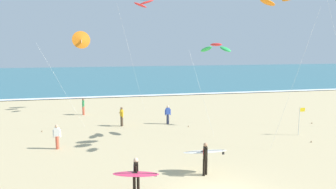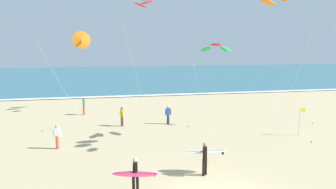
{
  "view_description": "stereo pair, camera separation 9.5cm",
  "coord_description": "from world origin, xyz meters",
  "px_view_note": "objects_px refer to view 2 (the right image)",
  "views": [
    {
      "loc": [
        -4.7,
        -11.44,
        6.48
      ],
      "look_at": [
        -0.67,
        7.77,
        3.4
      ],
      "focal_mm": 32.96,
      "sensor_mm": 36.0,
      "label": 1
    },
    {
      "loc": [
        -4.6,
        -11.45,
        6.48
      ],
      "look_at": [
        -0.67,
        7.77,
        3.4
      ],
      "focal_mm": 32.96,
      "sensor_mm": 36.0,
      "label": 2
    }
  ],
  "objects_px": {
    "bystander_blue_top": "(168,115)",
    "surfer_lead": "(205,154)",
    "kite_arc_scarlet_mid": "(216,48)",
    "bystander_green_top": "(84,106)",
    "surfer_trailing": "(135,174)",
    "kite_arc_cobalt_near": "(144,2)",
    "bystander_yellow_top": "(122,116)",
    "kite_delta_amber_high": "(81,40)",
    "bystander_white_top": "(57,136)",
    "lifeguard_flag": "(300,118)"
  },
  "relations": [
    {
      "from": "kite_arc_cobalt_near",
      "to": "kite_arc_scarlet_mid",
      "type": "relative_size",
      "value": 1.64
    },
    {
      "from": "kite_arc_cobalt_near",
      "to": "bystander_white_top",
      "type": "height_order",
      "value": "kite_arc_cobalt_near"
    },
    {
      "from": "kite_arc_cobalt_near",
      "to": "bystander_white_top",
      "type": "bearing_deg",
      "value": -124.02
    },
    {
      "from": "surfer_trailing",
      "to": "lifeguard_flag",
      "type": "height_order",
      "value": "lifeguard_flag"
    },
    {
      "from": "surfer_lead",
      "to": "bystander_green_top",
      "type": "relative_size",
      "value": 1.44
    },
    {
      "from": "bystander_yellow_top",
      "to": "bystander_blue_top",
      "type": "bearing_deg",
      "value": -1.28
    },
    {
      "from": "kite_arc_scarlet_mid",
      "to": "bystander_white_top",
      "type": "xyz_separation_m",
      "value": [
        -10.64,
        -0.33,
        -5.56
      ]
    },
    {
      "from": "kite_delta_amber_high",
      "to": "lifeguard_flag",
      "type": "relative_size",
      "value": 3.65
    },
    {
      "from": "bystander_yellow_top",
      "to": "bystander_green_top",
      "type": "relative_size",
      "value": 1.0
    },
    {
      "from": "bystander_white_top",
      "to": "kite_delta_amber_high",
      "type": "bearing_deg",
      "value": 73.64
    },
    {
      "from": "bystander_blue_top",
      "to": "bystander_green_top",
      "type": "distance_m",
      "value": 8.77
    },
    {
      "from": "surfer_trailing",
      "to": "bystander_green_top",
      "type": "relative_size",
      "value": 1.27
    },
    {
      "from": "surfer_lead",
      "to": "kite_arc_cobalt_near",
      "type": "bearing_deg",
      "value": 93.56
    },
    {
      "from": "kite_arc_cobalt_near",
      "to": "kite_arc_scarlet_mid",
      "type": "distance_m",
      "value": 11.45
    },
    {
      "from": "kite_arc_cobalt_near",
      "to": "lifeguard_flag",
      "type": "height_order",
      "value": "kite_arc_cobalt_near"
    },
    {
      "from": "kite_arc_cobalt_near",
      "to": "bystander_blue_top",
      "type": "bearing_deg",
      "value": -77.33
    },
    {
      "from": "surfer_lead",
      "to": "bystander_yellow_top",
      "type": "bearing_deg",
      "value": 108.83
    },
    {
      "from": "surfer_lead",
      "to": "kite_arc_cobalt_near",
      "type": "distance_m",
      "value": 18.62
    },
    {
      "from": "kite_arc_scarlet_mid",
      "to": "bystander_green_top",
      "type": "distance_m",
      "value": 14.64
    },
    {
      "from": "kite_delta_amber_high",
      "to": "bystander_white_top",
      "type": "height_order",
      "value": "kite_delta_amber_high"
    },
    {
      "from": "surfer_lead",
      "to": "bystander_yellow_top",
      "type": "height_order",
      "value": "surfer_lead"
    },
    {
      "from": "surfer_trailing",
      "to": "kite_arc_scarlet_mid",
      "type": "distance_m",
      "value": 11.32
    },
    {
      "from": "bystander_yellow_top",
      "to": "kite_delta_amber_high",
      "type": "bearing_deg",
      "value": -178.57
    },
    {
      "from": "bystander_blue_top",
      "to": "kite_delta_amber_high",
      "type": "bearing_deg",
      "value": 179.9
    },
    {
      "from": "kite_arc_cobalt_near",
      "to": "bystander_green_top",
      "type": "bearing_deg",
      "value": -175.88
    },
    {
      "from": "kite_arc_cobalt_near",
      "to": "lifeguard_flag",
      "type": "relative_size",
      "value": 5.24
    },
    {
      "from": "kite_delta_amber_high",
      "to": "lifeguard_flag",
      "type": "distance_m",
      "value": 17.39
    },
    {
      "from": "bystander_yellow_top",
      "to": "bystander_white_top",
      "type": "bearing_deg",
      "value": -131.67
    },
    {
      "from": "kite_arc_cobalt_near",
      "to": "kite_delta_amber_high",
      "type": "relative_size",
      "value": 1.44
    },
    {
      "from": "bystander_yellow_top",
      "to": "bystander_white_top",
      "type": "height_order",
      "value": "same"
    },
    {
      "from": "bystander_yellow_top",
      "to": "surfer_trailing",
      "type": "bearing_deg",
      "value": -90.48
    },
    {
      "from": "kite_delta_amber_high",
      "to": "bystander_yellow_top",
      "type": "bearing_deg",
      "value": 1.43
    },
    {
      "from": "bystander_blue_top",
      "to": "kite_arc_cobalt_near",
      "type": "bearing_deg",
      "value": 102.67
    },
    {
      "from": "bystander_blue_top",
      "to": "surfer_lead",
      "type": "bearing_deg",
      "value": -91.33
    },
    {
      "from": "surfer_lead",
      "to": "lifeguard_flag",
      "type": "distance_m",
      "value": 10.46
    },
    {
      "from": "bystander_blue_top",
      "to": "bystander_green_top",
      "type": "relative_size",
      "value": 1.0
    },
    {
      "from": "kite_arc_cobalt_near",
      "to": "bystander_blue_top",
      "type": "distance_m",
      "value": 11.31
    },
    {
      "from": "surfer_lead",
      "to": "bystander_yellow_top",
      "type": "xyz_separation_m",
      "value": [
        -3.59,
        10.53,
        -0.23
      ]
    },
    {
      "from": "kite_arc_cobalt_near",
      "to": "kite_arc_scarlet_mid",
      "type": "xyz_separation_m",
      "value": [
        3.68,
        -9.97,
        -4.24
      ]
    },
    {
      "from": "kite_arc_cobalt_near",
      "to": "bystander_yellow_top",
      "type": "relative_size",
      "value": 6.92
    },
    {
      "from": "surfer_trailing",
      "to": "bystander_white_top",
      "type": "height_order",
      "value": "surfer_trailing"
    },
    {
      "from": "bystander_white_top",
      "to": "surfer_trailing",
      "type": "bearing_deg",
      "value": -59.95
    },
    {
      "from": "surfer_lead",
      "to": "surfer_trailing",
      "type": "relative_size",
      "value": 1.13
    },
    {
      "from": "kite_arc_scarlet_mid",
      "to": "kite_delta_amber_high",
      "type": "height_order",
      "value": "kite_delta_amber_high"
    },
    {
      "from": "surfer_trailing",
      "to": "bystander_yellow_top",
      "type": "height_order",
      "value": "surfer_trailing"
    },
    {
      "from": "bystander_blue_top",
      "to": "lifeguard_flag",
      "type": "distance_m",
      "value": 10.24
    },
    {
      "from": "kite_arc_cobalt_near",
      "to": "kite_delta_amber_high",
      "type": "bearing_deg",
      "value": -135.31
    },
    {
      "from": "bystander_yellow_top",
      "to": "kite_arc_cobalt_near",
      "type": "bearing_deg",
      "value": 64.34
    },
    {
      "from": "bystander_yellow_top",
      "to": "lifeguard_flag",
      "type": "bearing_deg",
      "value": -22.69
    },
    {
      "from": "surfer_lead",
      "to": "kite_delta_amber_high",
      "type": "height_order",
      "value": "kite_delta_amber_high"
    }
  ]
}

